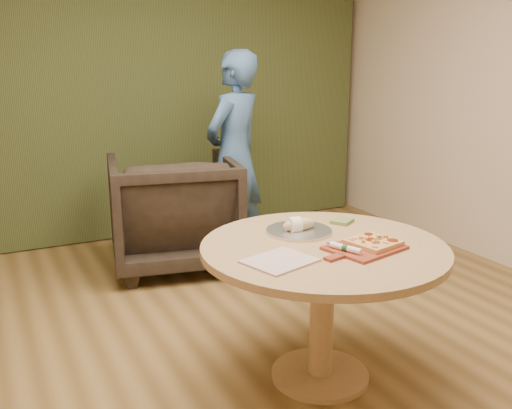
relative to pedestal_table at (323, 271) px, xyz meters
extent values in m
cube|color=olive|center=(-0.22, 0.05, -0.62)|extent=(5.00, 6.00, 0.02)
cube|color=beige|center=(-0.22, 3.06, 0.79)|extent=(5.00, 0.02, 2.80)
cube|color=#313B1B|center=(-0.22, 2.95, 0.79)|extent=(4.80, 0.14, 2.78)
cylinder|color=tan|center=(0.00, 0.00, -0.59)|extent=(0.52, 0.52, 0.03)
cylinder|color=tan|center=(0.00, 0.00, -0.25)|extent=(0.13, 0.13, 0.68)
cylinder|color=tan|center=(0.00, 0.00, 0.12)|extent=(1.25, 1.25, 0.04)
cube|color=maroon|center=(0.14, -0.15, 0.15)|extent=(0.41, 0.35, 0.01)
cube|color=maroon|center=(-0.07, -0.20, 0.15)|extent=(0.11, 0.07, 0.01)
cube|color=#E1A657|center=(0.20, -0.14, 0.17)|extent=(0.27, 0.27, 0.02)
cylinder|color=#691B07|center=(0.23, -0.05, 0.18)|extent=(0.04, 0.04, 0.00)
cylinder|color=#691B07|center=(0.19, -0.13, 0.18)|extent=(0.05, 0.05, 0.00)
cylinder|color=#691B07|center=(0.28, -0.19, 0.18)|extent=(0.05, 0.05, 0.00)
cube|color=tan|center=(0.25, -0.13, 0.18)|extent=(0.03, 0.03, 0.01)
cube|color=tan|center=(0.18, -0.19, 0.18)|extent=(0.02, 0.02, 0.01)
cube|color=tan|center=(0.17, -0.12, 0.18)|extent=(0.03, 0.03, 0.01)
cube|color=tan|center=(0.13, -0.15, 0.18)|extent=(0.02, 0.02, 0.01)
cube|color=tan|center=(0.28, -0.14, 0.18)|extent=(0.02, 0.02, 0.01)
cube|color=tan|center=(0.15, -0.10, 0.18)|extent=(0.03, 0.03, 0.01)
cube|color=tan|center=(0.17, -0.18, 0.18)|extent=(0.03, 0.03, 0.01)
cube|color=#307616|center=(0.27, -0.18, 0.18)|extent=(0.01, 0.01, 0.00)
cube|color=#307616|center=(0.14, -0.24, 0.18)|extent=(0.01, 0.01, 0.00)
cube|color=#307616|center=(0.23, -0.14, 0.18)|extent=(0.01, 0.01, 0.00)
cube|color=#307616|center=(0.22, -0.14, 0.18)|extent=(0.01, 0.01, 0.00)
cube|color=#307616|center=(0.26, -0.12, 0.18)|extent=(0.01, 0.01, 0.00)
cube|color=#307616|center=(0.23, -0.15, 0.18)|extent=(0.01, 0.01, 0.00)
cube|color=#307616|center=(0.28, -0.16, 0.18)|extent=(0.01, 0.01, 0.00)
cube|color=#9E4374|center=(0.22, -0.21, 0.18)|extent=(0.02, 0.03, 0.00)
cube|color=#9E4374|center=(0.26, -0.14, 0.18)|extent=(0.03, 0.01, 0.00)
cube|color=#9E4374|center=(0.10, -0.10, 0.18)|extent=(0.01, 0.03, 0.00)
cube|color=#9E4374|center=(0.12, -0.09, 0.18)|extent=(0.03, 0.02, 0.00)
cube|color=#9E4374|center=(0.13, -0.24, 0.18)|extent=(0.03, 0.02, 0.00)
cube|color=#9E4374|center=(0.21, -0.10, 0.18)|extent=(0.01, 0.03, 0.00)
cylinder|color=white|center=(0.02, -0.16, 0.17)|extent=(0.09, 0.17, 0.03)
cylinder|color=#194C26|center=(0.02, -0.16, 0.17)|extent=(0.04, 0.04, 0.03)
cube|color=silver|center=(-0.02, -0.08, 0.17)|extent=(0.03, 0.04, 0.00)
cube|color=white|center=(-0.32, -0.12, 0.15)|extent=(0.36, 0.33, 0.01)
cylinder|color=silver|center=(-0.01, 0.24, 0.14)|extent=(0.35, 0.35, 0.01)
cylinder|color=silver|center=(-0.01, 0.24, 0.15)|extent=(0.36, 0.36, 0.02)
ellipsoid|color=tan|center=(-0.01, 0.24, 0.18)|extent=(0.19, 0.08, 0.07)
cylinder|color=white|center=(-0.04, 0.24, 0.18)|extent=(0.06, 0.09, 0.09)
cube|color=#51632C|center=(0.31, 0.28, 0.15)|extent=(0.15, 0.15, 0.02)
imported|color=black|center=(-0.15, 1.97, -0.11)|extent=(1.13, 1.08, 1.01)
imported|color=#395F8F|center=(0.42, 2.02, 0.25)|extent=(0.75, 0.67, 1.73)
camera|label=1|loc=(-1.52, -2.29, 1.07)|focal=40.00mm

